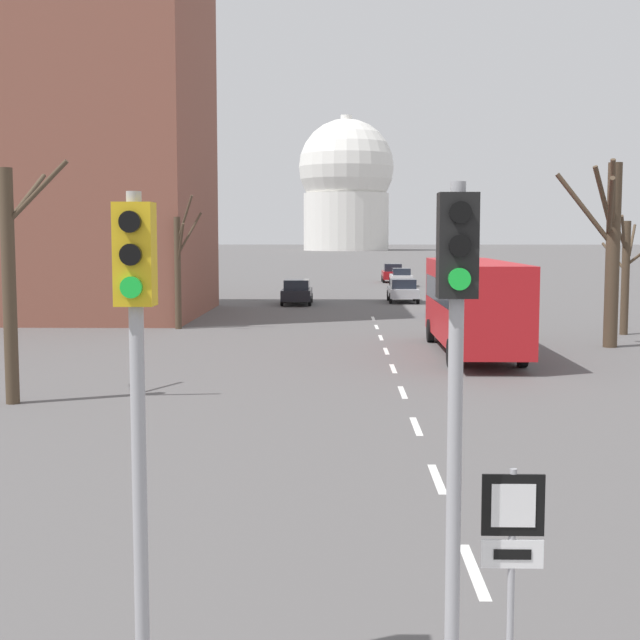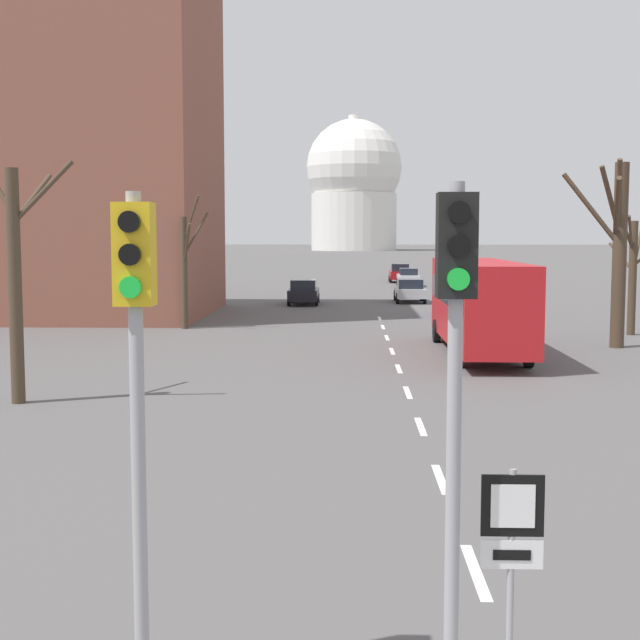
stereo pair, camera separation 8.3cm
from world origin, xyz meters
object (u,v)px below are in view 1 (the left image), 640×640
Objects in this scene: route_sign_post at (512,543)px; city_bus at (473,300)px; sedan_far_left at (401,277)px; traffic_signal_near_left at (137,349)px; sedan_mid_centre at (403,290)px; sedan_near_left at (392,273)px; sedan_far_right at (297,292)px; traffic_signal_centre_tall at (456,345)px; sedan_near_right at (458,302)px.

route_sign_post is 0.21× the size of city_bus.
route_sign_post reaches higher than sedan_far_left.
traffic_signal_near_left reaches higher than sedan_mid_centre.
sedan_far_left is (0.37, -6.26, -0.06)m from sedan_near_left.
route_sign_post is 69.46m from sedan_far_left.
sedan_near_left is 27.97m from sedan_far_right.
traffic_signal_near_left is at bearing -95.19° from sedan_near_left.
traffic_signal_centre_tall is 41.28m from sedan_near_right.
city_bus is (0.02, -50.73, 1.18)m from sedan_near_left.
sedan_far_right reaches higher than sedan_near_right.
city_bus is (7.74, -23.85, 1.24)m from sedan_far_right.
sedan_mid_centre is 7.23m from sedan_far_right.
city_bus reaches higher than route_sign_post.
city_bus is at bearing -72.02° from sedan_far_right.
sedan_near_right is at bearing 83.18° from route_sign_post.
traffic_signal_near_left is at bearing -96.84° from sedan_mid_centre.
sedan_mid_centre is at bearing 83.16° from traffic_signal_near_left.
sedan_near_right is (4.86, 40.67, -0.73)m from route_sign_post.
traffic_signal_centre_tall is at bearing -85.53° from sedan_far_right.
sedan_near_left is at bearing 73.97° from sedan_far_right.
city_bus is (0.79, -25.85, 1.24)m from sedan_mid_centre.
city_bus is (6.89, 24.99, -1.35)m from traffic_signal_near_left.
traffic_signal_centre_tall reaches higher than sedan_far_left.
traffic_signal_centre_tall is 75.93m from sedan_near_left.
traffic_signal_centre_tall is at bearing -98.89° from city_bus.
traffic_signal_centre_tall reaches higher than traffic_signal_near_left.
sedan_mid_centre is (-0.77, -24.87, -0.06)m from sedan_near_left.
traffic_signal_near_left reaches higher than sedan_near_right.
traffic_signal_centre_tall is 1.11× the size of sedan_far_left.
traffic_signal_near_left reaches higher than sedan_near_left.
sedan_far_right is (-6.95, -2.01, 0.01)m from sedan_mid_centre.
city_bus is (3.92, 25.06, -1.41)m from traffic_signal_centre_tall.
city_bus is at bearing -89.98° from sedan_near_left.
sedan_far_right reaches higher than sedan_far_left.
route_sign_post is at bearing 15.75° from traffic_signal_centre_tall.
route_sign_post reaches higher than sedan_near_right.
sedan_near_left is 6.27m from sedan_far_left.
route_sign_post is 50.81m from sedan_mid_centre.
sedan_far_right is at bearing 94.47° from traffic_signal_centre_tall.
sedan_near_right is at bearing -87.64° from sedan_far_left.
traffic_signal_centre_tall is 1.13× the size of sedan_mid_centre.
traffic_signal_near_left is at bearing -178.41° from route_sign_post.
sedan_far_left is at bearing 68.58° from sedan_far_right.
sedan_near_right reaches higher than sedan_mid_centre.
sedan_near_left is at bearing 90.02° from city_bus.
sedan_mid_centre is 0.99× the size of sedan_far_left.
sedan_near_left is 34.99m from sedan_near_right.
city_bus reaches higher than sedan_far_right.
route_sign_post is 75.69m from sedan_near_left.
sedan_near_left is 0.37× the size of city_bus.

